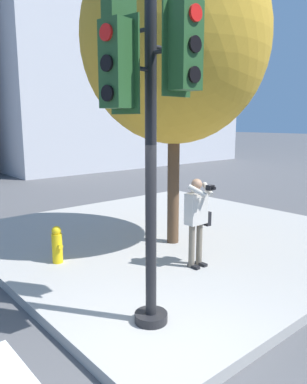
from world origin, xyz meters
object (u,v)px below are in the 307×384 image
Objects in this scene: person_photographer at (197,215)px; street_tree at (175,40)px; traffic_signal_pole at (151,87)px; fire_hydrant at (57,245)px.

person_photographer is 3.55m from street_tree.
fire_hydrant is (0.05, 2.77, -2.66)m from traffic_signal_pole.
street_tree is 8.88× the size of fire_hydrant.
person_photographer is at bearing -44.17° from fire_hydrant.
traffic_signal_pole is at bearing -138.44° from street_tree.
traffic_signal_pole is at bearing -91.01° from fire_hydrant.
person_photographer is 2.28× the size of fire_hydrant.
fire_hydrant is at bearing 135.83° from person_photographer.
traffic_signal_pole is 0.70× the size of street_tree.
street_tree is at bearing -12.03° from fire_hydrant.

